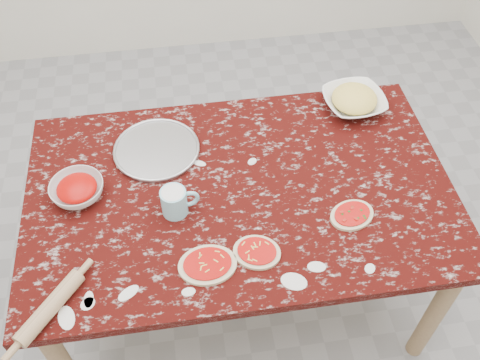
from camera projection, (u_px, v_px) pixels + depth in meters
name	position (u px, v px, depth m)	size (l,w,h in m)	color
ground	(240.00, 287.00, 2.57)	(4.00, 4.00, 0.00)	gray
worktable	(240.00, 202.00, 2.06)	(1.60, 1.00, 0.75)	black
pizza_tray	(157.00, 150.00, 2.11)	(0.34, 0.34, 0.01)	#B2B2B7
sauce_bowl	(78.00, 190.00, 1.95)	(0.20, 0.20, 0.06)	white
cheese_bowl	(354.00, 102.00, 2.26)	(0.26, 0.26, 0.06)	white
flour_mug	(175.00, 201.00, 1.88)	(0.14, 0.09, 0.11)	#8DD4E7
pizza_left	(208.00, 265.00, 1.77)	(0.20, 0.16, 0.02)	beige
pizza_mid	(257.00, 252.00, 1.80)	(0.20, 0.18, 0.02)	beige
pizza_right	(352.00, 215.00, 1.90)	(0.20, 0.17, 0.02)	beige
rolling_pin	(50.00, 307.00, 1.65)	(0.05, 0.05, 0.27)	tan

